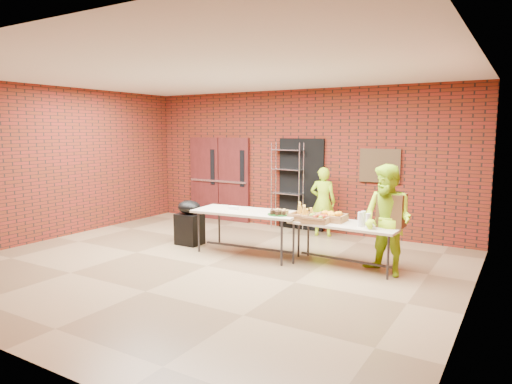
# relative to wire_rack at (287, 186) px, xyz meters

# --- Properties ---
(room) EXTENTS (8.08, 7.08, 3.28)m
(room) POSITION_rel_wire_rack_xyz_m (0.19, -3.32, 0.60)
(room) COLOR brown
(room) RESTS_ON ground
(double_doors) EXTENTS (1.78, 0.12, 2.10)m
(double_doors) POSITION_rel_wire_rack_xyz_m (-2.01, 0.12, 0.05)
(double_doors) COLOR #4F1616
(double_doors) RESTS_ON room
(dark_doorway) EXTENTS (1.10, 0.06, 2.10)m
(dark_doorway) POSITION_rel_wire_rack_xyz_m (0.29, 0.14, 0.05)
(dark_doorway) COLOR black
(dark_doorway) RESTS_ON room
(bronze_plaque) EXTENTS (0.85, 0.04, 0.70)m
(bronze_plaque) POSITION_rel_wire_rack_xyz_m (2.09, 0.13, 0.55)
(bronze_plaque) COLOR #403119
(bronze_plaque) RESTS_ON room
(wire_rack) EXTENTS (0.75, 0.31, 2.00)m
(wire_rack) POSITION_rel_wire_rack_xyz_m (0.00, 0.00, 0.00)
(wire_rack) COLOR silver
(wire_rack) RESTS_ON room
(table_left) EXTENTS (2.05, 1.00, 0.82)m
(table_left) POSITION_rel_wire_rack_xyz_m (0.39, -2.33, -0.25)
(table_left) COLOR #C3B195
(table_left) RESTS_ON room
(table_right) EXTENTS (1.85, 0.84, 0.74)m
(table_right) POSITION_rel_wire_rack_xyz_m (2.20, -2.16, -0.32)
(table_right) COLOR #C3B195
(table_right) RESTS_ON room
(basket_bananas) EXTENTS (0.49, 0.38, 0.15)m
(basket_bananas) POSITION_rel_wire_rack_xyz_m (1.50, -2.27, -0.19)
(basket_bananas) COLOR #99683D
(basket_bananas) RESTS_ON table_right
(basket_oranges) EXTENTS (0.49, 0.38, 0.15)m
(basket_oranges) POSITION_rel_wire_rack_xyz_m (1.92, -2.11, -0.19)
(basket_oranges) COLOR #99683D
(basket_oranges) RESTS_ON table_right
(basket_apples) EXTENTS (0.44, 0.34, 0.14)m
(basket_apples) POSITION_rel_wire_rack_xyz_m (1.76, -2.35, -0.20)
(basket_apples) COLOR #99683D
(basket_apples) RESTS_ON table_right
(muffin_tray) EXTENTS (0.40, 0.40, 0.10)m
(muffin_tray) POSITION_rel_wire_rack_xyz_m (1.07, -2.38, -0.14)
(muffin_tray) COLOR #124412
(muffin_tray) RESTS_ON table_left
(napkin_box) EXTENTS (0.17, 0.11, 0.06)m
(napkin_box) POSITION_rel_wire_rack_xyz_m (0.08, -2.34, -0.16)
(napkin_box) COLOR white
(napkin_box) RESTS_ON table_left
(coffee_dispenser) EXTENTS (0.41, 0.36, 0.53)m
(coffee_dispenser) POSITION_rel_wire_rack_xyz_m (2.92, -2.03, 0.01)
(coffee_dispenser) COLOR #50321B
(coffee_dispenser) RESTS_ON table_right
(cup_stack_front) EXTENTS (0.08, 0.08, 0.24)m
(cup_stack_front) POSITION_rel_wire_rack_xyz_m (2.49, -2.29, -0.14)
(cup_stack_front) COLOR white
(cup_stack_front) RESTS_ON table_right
(cup_stack_mid) EXTENTS (0.08, 0.08, 0.23)m
(cup_stack_mid) POSITION_rel_wire_rack_xyz_m (2.63, -2.33, -0.14)
(cup_stack_mid) COLOR white
(cup_stack_mid) RESTS_ON table_right
(cup_stack_back) EXTENTS (0.08, 0.08, 0.24)m
(cup_stack_back) POSITION_rel_wire_rack_xyz_m (2.51, -2.18, -0.14)
(cup_stack_back) COLOR white
(cup_stack_back) RESTS_ON table_right
(covered_grill) EXTENTS (0.49, 0.41, 0.89)m
(covered_grill) POSITION_rel_wire_rack_xyz_m (-1.01, -2.31, -0.56)
(covered_grill) COLOR black
(covered_grill) RESTS_ON room
(volunteer_woman) EXTENTS (0.62, 0.48, 1.50)m
(volunteer_woman) POSITION_rel_wire_rack_xyz_m (0.98, -0.22, -0.25)
(volunteer_woman) COLOR #ABE719
(volunteer_woman) RESTS_ON room
(volunteer_man) EXTENTS (1.04, 0.94, 1.75)m
(volunteer_man) POSITION_rel_wire_rack_xyz_m (2.90, -2.20, -0.12)
(volunteer_man) COLOR #ABE719
(volunteer_man) RESTS_ON room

